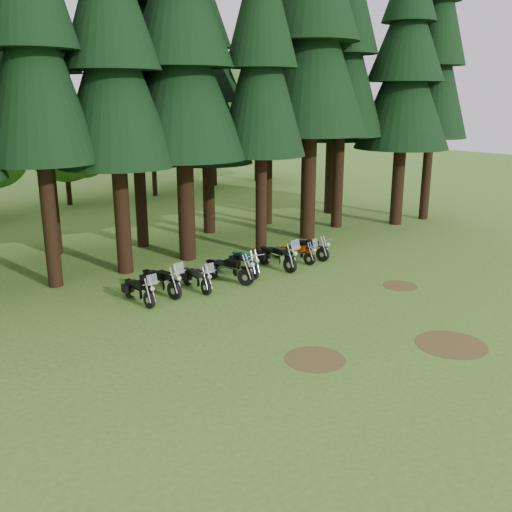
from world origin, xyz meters
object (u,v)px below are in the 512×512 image
object	(u,v)px
motorcycle_7	(309,249)
motorcycle_3	(228,271)
motorcycle_0	(139,291)
motorcycle_5	(277,257)
motorcycle_2	(197,279)
motorcycle_6	(297,254)
motorcycle_1	(161,282)
motorcycle_4	(245,263)

from	to	relation	value
motorcycle_7	motorcycle_3	bearing A→B (deg)	174.85
motorcycle_0	motorcycle_5	size ratio (longest dim) A/B	0.88
motorcycle_2	motorcycle_6	bearing A→B (deg)	6.09
motorcycle_1	motorcycle_4	distance (m)	4.17
motorcycle_0	motorcycle_2	bearing A→B (deg)	-4.35
motorcycle_5	motorcycle_6	distance (m)	1.36
motorcycle_2	motorcycle_3	distance (m)	1.55
motorcycle_7	motorcycle_5	bearing A→B (deg)	177.00
motorcycle_1	motorcycle_2	bearing A→B (deg)	-25.05
motorcycle_0	motorcycle_3	distance (m)	4.03
motorcycle_0	motorcycle_7	bearing A→B (deg)	0.69
motorcycle_0	motorcycle_6	world-z (taller)	motorcycle_0
motorcycle_7	motorcycle_6	bearing A→B (deg)	179.47
motorcycle_2	motorcycle_4	bearing A→B (deg)	12.43
motorcycle_5	motorcycle_7	size ratio (longest dim) A/B	1.10
motorcycle_3	motorcycle_4	bearing A→B (deg)	-0.53
motorcycle_1	motorcycle_3	distance (m)	2.96
motorcycle_6	motorcycle_5	bearing A→B (deg)	171.76
motorcycle_3	motorcycle_6	size ratio (longest dim) A/B	1.15
motorcycle_2	motorcycle_5	xyz separation A→B (m)	(4.41, 0.12, 0.07)
motorcycle_0	motorcycle_2	size ratio (longest dim) A/B	1.00
motorcycle_4	motorcycle_7	distance (m)	3.88
motorcycle_1	motorcycle_6	size ratio (longest dim) A/B	1.20
motorcycle_2	motorcycle_1	bearing A→B (deg)	166.04
motorcycle_1	motorcycle_3	bearing A→B (deg)	-16.40
motorcycle_1	motorcycle_6	world-z (taller)	motorcycle_1
motorcycle_0	motorcycle_1	bearing A→B (deg)	13.49
motorcycle_5	motorcycle_1	bearing A→B (deg)	175.89
motorcycle_4	motorcycle_5	world-z (taller)	motorcycle_5
motorcycle_0	motorcycle_3	world-z (taller)	motorcycle_0
motorcycle_0	motorcycle_3	size ratio (longest dim) A/B	0.93
motorcycle_1	motorcycle_0	bearing A→B (deg)	-173.13
motorcycle_2	motorcycle_7	xyz separation A→B (m)	(6.67, 0.39, 0.01)
motorcycle_3	motorcycle_6	world-z (taller)	motorcycle_6
motorcycle_0	motorcycle_7	size ratio (longest dim) A/B	0.96
motorcycle_4	motorcycle_5	size ratio (longest dim) A/B	0.93
motorcycle_3	motorcycle_4	size ratio (longest dim) A/B	1.01
motorcycle_4	motorcycle_6	xyz separation A→B (m)	(2.96, -0.19, -0.05)
motorcycle_3	motorcycle_2	bearing A→B (deg)	158.42
motorcycle_7	motorcycle_4	bearing A→B (deg)	169.62
motorcycle_0	motorcycle_1	xyz separation A→B (m)	(1.11, 0.28, 0.05)
motorcycle_2	motorcycle_3	xyz separation A→B (m)	(1.55, -0.03, 0.05)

